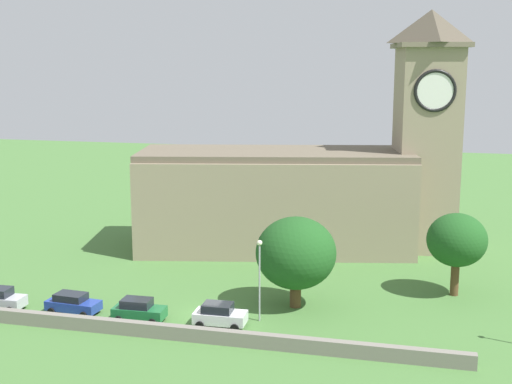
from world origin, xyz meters
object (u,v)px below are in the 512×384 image
object	(u,v)px
car_white	(220,315)
tree_by_tower	(457,240)
church	(307,185)
car_green	(139,310)
car_blue	(73,303)
streetlamp_west_mid	(260,267)
tree_churchyard	(296,253)

from	to	relation	value
car_white	tree_by_tower	bearing A→B (deg)	33.55
church	car_white	world-z (taller)	church
car_green	car_white	world-z (taller)	car_green
car_green	church	bearing A→B (deg)	69.99
car_white	church	bearing A→B (deg)	83.87
car_white	car_blue	bearing A→B (deg)	-179.51
car_white	tree_by_tower	xyz separation A→B (m)	(18.30, 12.13, 4.13)
car_green	streetlamp_west_mid	size ratio (longest dim) A/B	0.63
streetlamp_west_mid	tree_churchyard	xyz separation A→B (m)	(2.22, 3.91, 0.22)
church	tree_churchyard	xyz separation A→B (m)	(2.31, -19.21, -2.46)
church	car_green	xyz separation A→B (m)	(-9.31, -25.56, -6.25)
car_blue	tree_churchyard	size ratio (longest dim) A/B	0.58
streetlamp_west_mid	tree_by_tower	size ratio (longest dim) A/B	0.90
car_blue	streetlamp_west_mid	size ratio (longest dim) A/B	0.68
car_green	tree_by_tower	size ratio (longest dim) A/B	0.56
car_blue	car_green	bearing A→B (deg)	-4.15
car_green	car_white	distance (m)	6.64
church	car_white	xyz separation A→B (m)	(-2.69, -25.01, -6.25)
car_blue	tree_by_tower	world-z (taller)	tree_by_tower
car_green	tree_churchyard	size ratio (longest dim) A/B	0.54
car_green	car_white	xyz separation A→B (m)	(6.62, 0.55, -0.01)
car_green	tree_churchyard	bearing A→B (deg)	28.66
tree_by_tower	car_white	bearing A→B (deg)	-146.45
tree_churchyard	car_blue	bearing A→B (deg)	-161.55
car_white	tree_churchyard	world-z (taller)	tree_churchyard
streetlamp_west_mid	tree_by_tower	xyz separation A→B (m)	(15.51, 10.25, 0.55)
car_green	car_white	size ratio (longest dim) A/B	1.01
streetlamp_west_mid	car_white	bearing A→B (deg)	-145.88
church	tree_churchyard	bearing A→B (deg)	-83.13
car_blue	car_white	bearing A→B (deg)	0.49
car_blue	streetlamp_west_mid	distance (m)	16.05
car_green	streetlamp_west_mid	distance (m)	10.35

